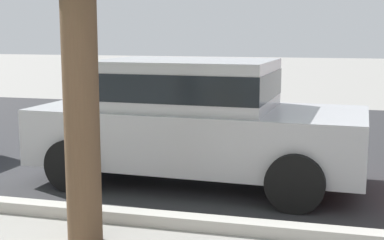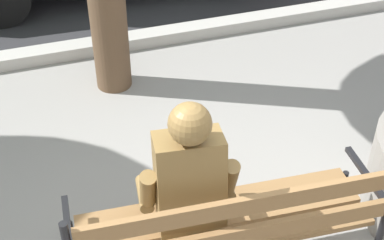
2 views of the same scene
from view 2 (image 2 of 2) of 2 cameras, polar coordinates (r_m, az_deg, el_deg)
curb_stone at (r=5.86m, az=-7.19°, el=7.61°), size 60.00×0.20×0.12m
park_bench at (r=3.29m, az=3.73°, el=-10.13°), size 1.83×0.65×0.95m
bronze_statue_seated at (r=3.29m, az=-0.40°, el=-6.84°), size 0.71×0.78×1.37m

